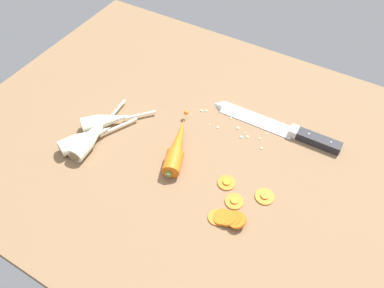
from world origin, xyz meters
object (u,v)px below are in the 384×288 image
parsnip_mid_right (106,121)px  carrot_slice_stray_mid (234,201)px  whole_carrot (177,147)px  carrot_slice_stack (227,218)px  parsnip_front (92,136)px  parsnip_mid_left (86,138)px  chefs_knife (272,124)px  carrot_slice_stray_far (227,182)px  carrot_slice_stray_near (265,196)px

parsnip_mid_right → carrot_slice_stray_mid: bearing=-5.8°
whole_carrot → carrot_slice_stack: whole_carrot is taller
parsnip_front → parsnip_mid_right: (-0.22, 5.83, 0.00)cm
parsnip_front → parsnip_mid_left: size_ratio=1.16×
parsnip_mid_left → carrot_slice_stray_mid: parsnip_mid_left is taller
parsnip_front → chefs_knife: bearing=36.5°
chefs_knife → parsnip_mid_left: bearing=-142.9°
carrot_slice_stack → carrot_slice_stray_mid: carrot_slice_stack is taller
parsnip_front → carrot_slice_stray_mid: size_ratio=5.38×
carrot_slice_stack → parsnip_mid_right: bearing=167.4°
whole_carrot → carrot_slice_stray_mid: size_ratio=4.83×
carrot_slice_stray_far → carrot_slice_stray_mid: bearing=-43.8°
parsnip_mid_right → parsnip_front: bearing=-87.8°
carrot_slice_stack → carrot_slice_stray_mid: 4.91cm
parsnip_mid_right → carrot_slice_stray_far: 34.92cm
parsnip_mid_left → carrot_slice_stray_far: parsnip_mid_left is taller
whole_carrot → carrot_slice_stray_far: (14.54, -2.09, -1.74)cm
parsnip_mid_left → carrot_slice_stray_mid: size_ratio=4.64×
carrot_slice_stray_mid → parsnip_mid_left: bearing=-175.3°
carrot_slice_stack → carrot_slice_stray_far: carrot_slice_stack is taller
parsnip_front → carrot_slice_stray_mid: bearing=2.9°
carrot_slice_stray_near → carrot_slice_stray_far: same height
parsnip_mid_right → whole_carrot: bearing=4.8°
parsnip_mid_left → parsnip_mid_right: 7.11cm
chefs_knife → parsnip_mid_right: parsnip_mid_right is taller
parsnip_mid_left → parsnip_mid_right: bearing=85.6°
carrot_slice_stack → parsnip_front: bearing=175.7°
parsnip_mid_left → parsnip_mid_right: (0.55, 7.08, 0.00)cm
carrot_slice_stray_mid → carrot_slice_stray_far: 5.09cm
parsnip_mid_right → carrot_slice_stack: (39.17, -8.75, -1.15)cm
chefs_knife → carrot_slice_stray_near: chefs_knife is taller
parsnip_front → carrot_slice_stray_near: 44.17cm
carrot_slice_stray_mid → parsnip_front: bearing=-177.1°
whole_carrot → parsnip_front: size_ratio=0.90×
parsnip_front → carrot_slice_stray_far: 35.12cm
chefs_knife → carrot_slice_stray_near: 21.90cm
parsnip_front → carrot_slice_stray_far: parsnip_front is taller
carrot_slice_stray_near → carrot_slice_stray_mid: (-5.34, -4.49, 0.00)cm
chefs_knife → carrot_slice_stray_far: chefs_knife is taller
whole_carrot → carrot_slice_stray_near: whole_carrot is taller
whole_carrot → parsnip_front: whole_carrot is taller
chefs_knife → parsnip_mid_right: bearing=-150.0°
parsnip_mid_right → carrot_slice_stray_far: parsnip_mid_right is taller
parsnip_front → parsnip_mid_left: same height
parsnip_front → carrot_slice_stray_mid: 38.41cm
carrot_slice_stack → carrot_slice_stray_near: size_ratio=1.88×
parsnip_mid_left → carrot_slice_stray_mid: (39.10, 3.19, -1.62)cm
parsnip_mid_right → carrot_slice_stray_near: (43.89, 0.60, -1.62)cm
chefs_knife → carrot_slice_stack: same height
chefs_knife → parsnip_mid_left: 47.22cm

